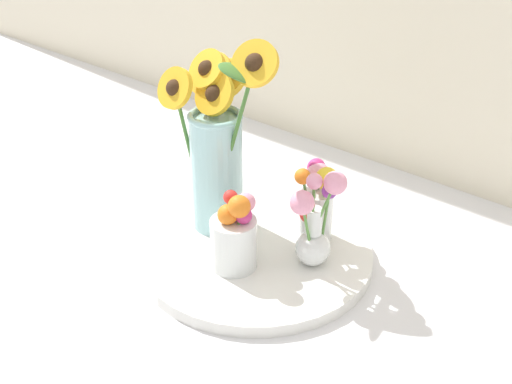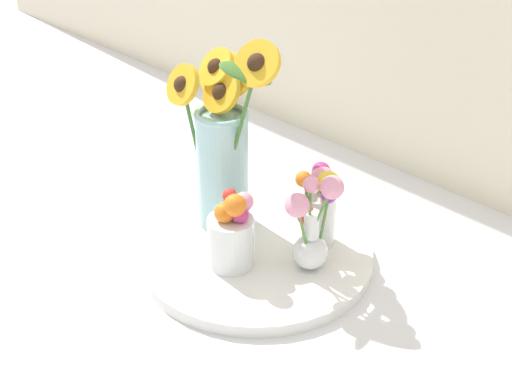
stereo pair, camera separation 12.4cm
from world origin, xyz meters
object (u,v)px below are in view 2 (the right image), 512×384
at_px(mason_jar_sunflowers, 224,145).
at_px(vase_small_back, 320,204).
at_px(vase_bulb_right, 312,227).
at_px(vase_small_center, 232,234).
at_px(serving_tray, 256,255).

xyz_separation_m(mason_jar_sunflowers, vase_small_back, (0.17, 0.08, -0.08)).
bearing_deg(vase_bulb_right, vase_small_center, -139.11).
relative_size(serving_tray, mason_jar_sunflowers, 1.09).
bearing_deg(serving_tray, mason_jar_sunflowers, 166.24).
bearing_deg(vase_bulb_right, vase_small_back, 121.63).
bearing_deg(mason_jar_sunflowers, serving_tray, -13.76).
relative_size(vase_small_center, vase_bulb_right, 0.80).
height_order(vase_bulb_right, vase_small_back, vase_bulb_right).
bearing_deg(mason_jar_sunflowers, vase_small_center, -37.53).
height_order(serving_tray, vase_bulb_right, vase_bulb_right).
distance_m(serving_tray, mason_jar_sunflowers, 0.21).
distance_m(mason_jar_sunflowers, vase_bulb_right, 0.23).
distance_m(vase_small_center, vase_bulb_right, 0.14).
xyz_separation_m(serving_tray, mason_jar_sunflowers, (-0.11, 0.03, 0.18)).
bearing_deg(vase_small_back, serving_tray, -120.33).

